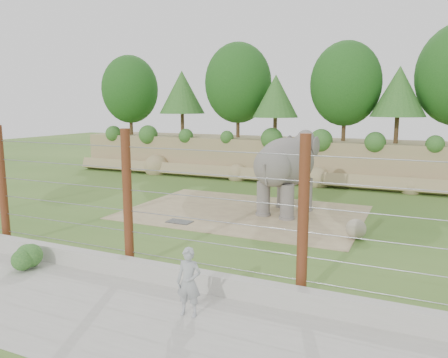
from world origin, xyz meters
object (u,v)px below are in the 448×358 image
at_px(stone_ball, 356,229).
at_px(zookeeper, 189,282).
at_px(elephant, 286,174).
at_px(barrier_fence, 128,200).

height_order(stone_ball, zookeeper, zookeeper).
relative_size(elephant, stone_ball, 6.01).
bearing_deg(barrier_fence, elephant, 75.11).
relative_size(elephant, barrier_fence, 0.21).
relative_size(stone_ball, barrier_fence, 0.03).
height_order(stone_ball, barrier_fence, barrier_fence).
bearing_deg(elephant, stone_ball, -27.24).
bearing_deg(zookeeper, elephant, 87.26).
bearing_deg(zookeeper, stone_ball, 63.53).
bearing_deg(barrier_fence, zookeeper, -31.42).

